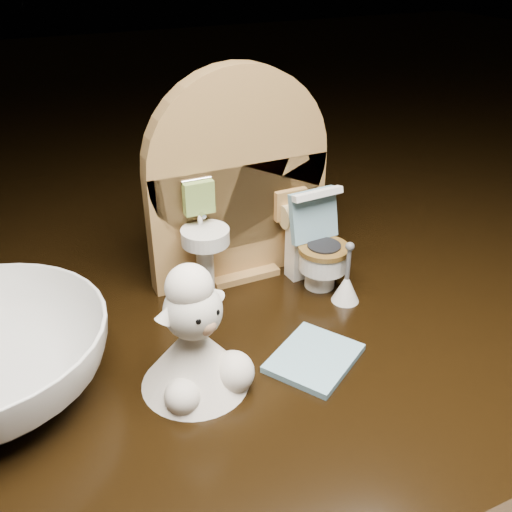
% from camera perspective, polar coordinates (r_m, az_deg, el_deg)
% --- Properties ---
extents(backdrop_panel, '(0.13, 0.05, 0.15)m').
position_cam_1_polar(backdrop_panel, '(0.39, -1.83, 6.60)').
color(backdrop_panel, '#A47942').
rests_on(backdrop_panel, ground).
extents(toy_toilet, '(0.04, 0.05, 0.07)m').
position_cam_1_polar(toy_toilet, '(0.40, 6.03, 0.60)').
color(toy_toilet, white).
rests_on(toy_toilet, ground).
extents(bath_mat, '(0.07, 0.06, 0.00)m').
position_cam_1_polar(bath_mat, '(0.34, 5.83, -10.12)').
color(bath_mat, '#74A1B4').
rests_on(bath_mat, ground).
extents(toilet_brush, '(0.02, 0.02, 0.05)m').
position_cam_1_polar(toilet_brush, '(0.39, 9.01, -2.96)').
color(toilet_brush, white).
rests_on(toilet_brush, ground).
extents(plush_lamb, '(0.06, 0.06, 0.08)m').
position_cam_1_polar(plush_lamb, '(0.31, -6.06, -8.92)').
color(plush_lamb, silver).
rests_on(plush_lamb, ground).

